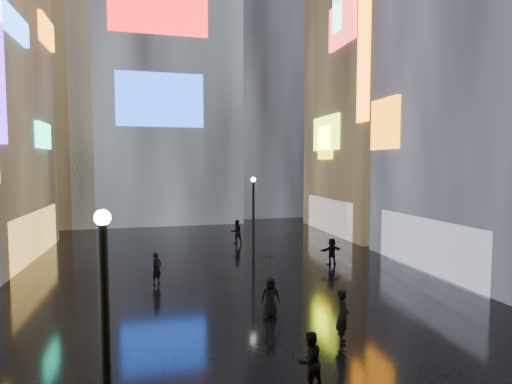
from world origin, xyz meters
name	(u,v)px	position (x,y,z in m)	size (l,w,h in m)	color
ground	(222,270)	(0.00, 20.00, 0.00)	(140.00, 140.00, 0.00)	black
building_right_mid	(509,4)	(15.98, 17.01, 14.99)	(10.28, 13.70, 30.00)	black
building_right_far	(382,73)	(15.98, 30.00, 13.98)	(10.28, 12.00, 28.00)	black
tower_main	(158,26)	(-3.00, 43.97, 21.01)	(16.00, 14.20, 42.00)	black
tower_flank_right	(260,74)	(9.00, 46.00, 17.00)	(12.00, 12.00, 34.00)	black
tower_flank_left	(45,93)	(-14.00, 42.00, 13.00)	(10.00, 10.00, 26.00)	black
lamp_near	(106,330)	(-4.46, 5.66, 2.94)	(0.30, 0.30, 5.20)	black
lamp_far	(253,214)	(2.28, 21.78, 2.94)	(0.30, 0.30, 5.20)	black
pedestrian_1	(310,361)	(0.38, 7.63, 0.79)	(0.76, 0.59, 1.57)	black
pedestrian_4	(270,297)	(0.78, 12.78, 0.78)	(0.76, 0.50, 1.56)	black
pedestrian_5	(332,251)	(6.63, 19.77, 0.79)	(1.46, 0.47, 1.58)	black
pedestrian_6	(157,269)	(-3.55, 18.21, 0.80)	(0.59, 0.38, 1.61)	black
pedestrian_7	(237,232)	(2.33, 27.30, 0.89)	(0.87, 0.68, 1.79)	black
umbrella_2	(271,266)	(0.78, 12.78, 2.02)	(0.99, 1.01, 0.91)	black
pedestrian_8	(343,316)	(2.49, 9.96, 0.91)	(0.67, 0.44, 1.83)	black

